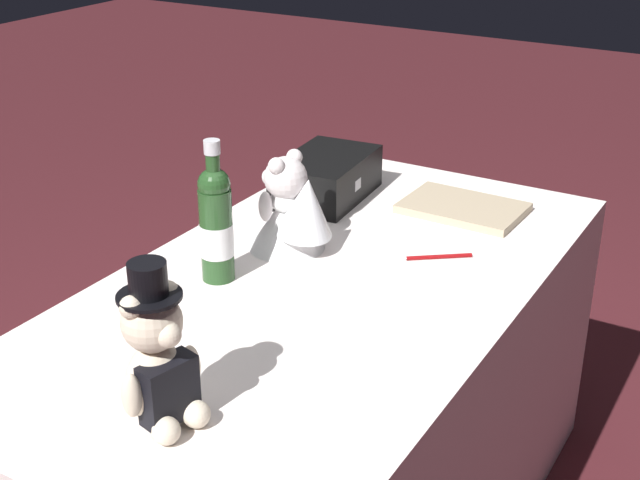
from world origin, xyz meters
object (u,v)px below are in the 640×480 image
object	(u,v)px
teddy_bear_groom	(158,361)
gift_case_black	(326,177)
guestbook	(463,208)
teddy_bear_bride	(292,210)
signing_pen	(437,257)
champagne_bottle	(216,223)

from	to	relation	value
teddy_bear_groom	gift_case_black	bearing A→B (deg)	15.14
teddy_bear_groom	guestbook	xyz separation A→B (m)	(1.08, -0.08, -0.11)
teddy_bear_bride	signing_pen	size ratio (longest dim) A/B	1.75
teddy_bear_groom	signing_pen	size ratio (longest dim) A/B	2.18
teddy_bear_bride	gift_case_black	world-z (taller)	teddy_bear_bride
teddy_bear_bride	gift_case_black	xyz separation A→B (m)	(0.32, 0.09, -0.04)
champagne_bottle	gift_case_black	size ratio (longest dim) A/B	0.99
signing_pen	guestbook	world-z (taller)	guestbook
teddy_bear_groom	signing_pen	bearing A→B (deg)	-9.86
teddy_bear_bride	champagne_bottle	world-z (taller)	champagne_bottle
teddy_bear_bride	guestbook	xyz separation A→B (m)	(0.41, -0.26, -0.09)
gift_case_black	teddy_bear_groom	bearing A→B (deg)	-164.86
teddy_bear_bride	gift_case_black	bearing A→B (deg)	16.45
champagne_bottle	guestbook	world-z (taller)	champagne_bottle
champagne_bottle	gift_case_black	distance (m)	0.54
teddy_bear_groom	gift_case_black	distance (m)	1.03
signing_pen	teddy_bear_bride	bearing A→B (deg)	111.21
teddy_bear_groom	guestbook	bearing A→B (deg)	-4.39
teddy_bear_bride	teddy_bear_groom	bearing A→B (deg)	-165.49
signing_pen	guestbook	distance (m)	0.29
guestbook	gift_case_black	bearing A→B (deg)	105.53
gift_case_black	guestbook	distance (m)	0.37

